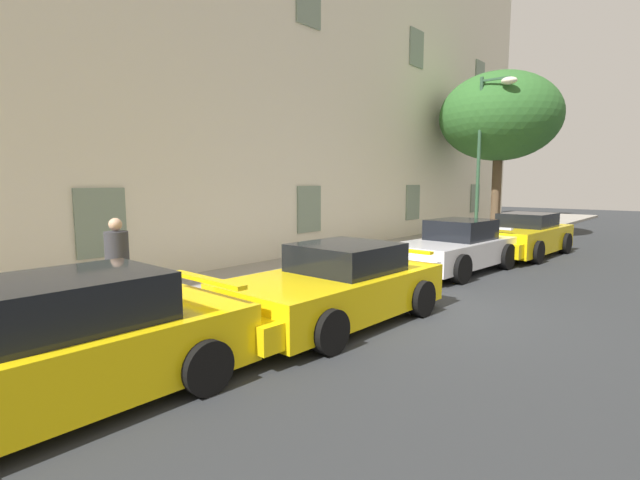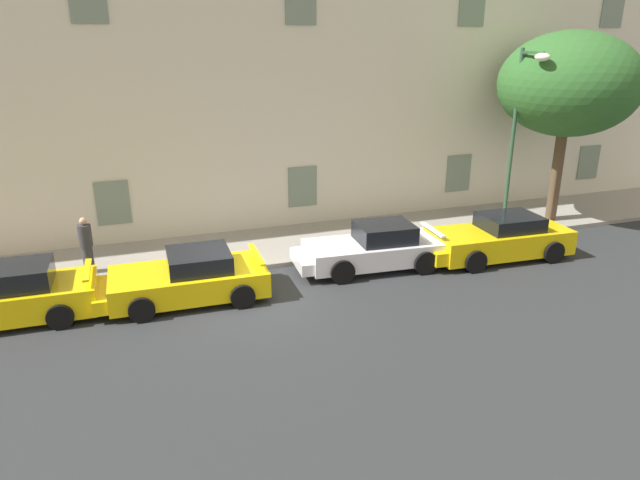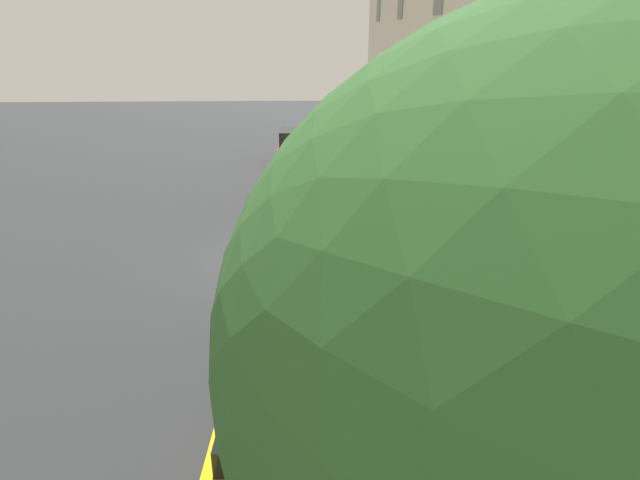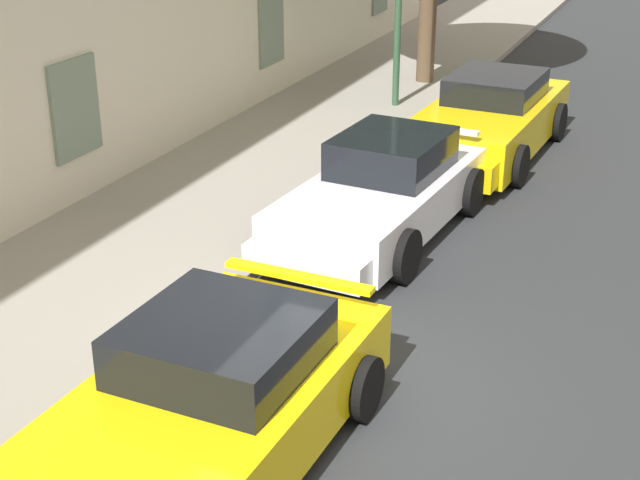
# 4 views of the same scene
# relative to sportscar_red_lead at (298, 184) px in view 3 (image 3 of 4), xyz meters

# --- Properties ---
(ground_plane) EXTENTS (80.00, 80.00, 0.00)m
(ground_plane) POSITION_rel_sportscar_red_lead_xyz_m (6.36, -0.98, -0.62)
(ground_plane) COLOR #2B2D30
(sidewalk) EXTENTS (60.00, 3.67, 0.14)m
(sidewalk) POSITION_rel_sportscar_red_lead_xyz_m (6.36, 2.96, -0.55)
(sidewalk) COLOR gray
(sidewalk) RESTS_ON ground
(building_facade) EXTENTS (42.10, 4.94, 13.95)m
(building_facade) POSITION_rel_sportscar_red_lead_xyz_m (6.36, 7.02, 6.37)
(building_facade) COLOR beige
(building_facade) RESTS_ON ground
(sportscar_red_lead) EXTENTS (5.00, 2.15, 1.46)m
(sportscar_red_lead) POSITION_rel_sportscar_red_lead_xyz_m (0.00, 0.00, 0.00)
(sportscar_red_lead) COLOR yellow
(sportscar_red_lead) RESTS_ON ground
(sportscar_yellow_flank) EXTENTS (4.61, 2.34, 1.37)m
(sportscar_yellow_flank) POSITION_rel_sportscar_red_lead_xyz_m (4.66, -0.26, -0.02)
(sportscar_yellow_flank) COLOR yellow
(sportscar_yellow_flank) RESTS_ON ground
(sportscar_white_middle) EXTENTS (4.78, 2.27, 1.43)m
(sportscar_white_middle) POSITION_rel_sportscar_red_lead_xyz_m (10.45, 0.13, 0.02)
(sportscar_white_middle) COLOR white
(sportscar_white_middle) RESTS_ON ground
(sportscar_tail_end) EXTENTS (5.07, 2.30, 1.42)m
(sportscar_tail_end) POSITION_rel_sportscar_red_lead_xyz_m (14.66, -0.38, 0.01)
(sportscar_tail_end) COLOR yellow
(sportscar_tail_end) RESTS_ON ground
(hatchback_parked) EXTENTS (3.76, 1.99, 1.87)m
(hatchback_parked) POSITION_rel_sportscar_red_lead_xyz_m (-6.24, -0.18, 0.23)
(hatchback_parked) COLOR red
(hatchback_parked) RESTS_ON ground
(traffic_light) EXTENTS (0.44, 0.36, 3.76)m
(traffic_light) POSITION_rel_sportscar_red_lead_xyz_m (-3.10, 1.53, 2.08)
(traffic_light) COLOR black
(traffic_light) RESTS_ON sidewalk
(street_lamp) EXTENTS (0.44, 1.42, 6.41)m
(street_lamp) POSITION_rel_sportscar_red_lead_xyz_m (16.87, 1.69, 3.87)
(street_lamp) COLOR #2D5138
(street_lamp) RESTS_ON sidewalk
(pedestrian_admiring) EXTENTS (0.41, 0.41, 1.74)m
(pedestrian_admiring) POSITION_rel_sportscar_red_lead_xyz_m (2.14, 2.35, 0.40)
(pedestrian_admiring) COLOR #333338
(pedestrian_admiring) RESTS_ON sidewalk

